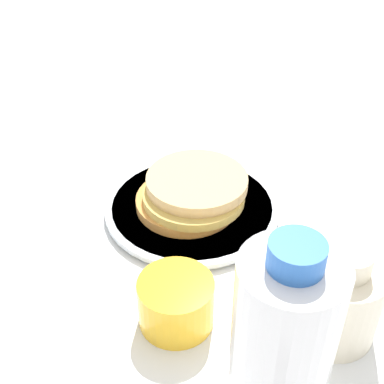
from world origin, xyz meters
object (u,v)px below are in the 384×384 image
Objects in this scene: juice_glass at (176,302)px; water_bottle_near at (277,378)px; pancake_stack at (192,192)px; plate at (192,207)px; cream_jug at (339,298)px.

water_bottle_near is (-0.14, -0.10, 0.09)m from juice_glass.
juice_glass is at bearing -178.90° from pancake_stack.
pancake_stack is 0.36m from water_bottle_near.
juice_glass reaches higher than pancake_stack.
plate is at bearing 66.01° from pancake_stack.
water_bottle_near reaches higher than plate.
juice_glass is (-0.19, -0.00, -0.00)m from pancake_stack.
water_bottle_near is (-0.33, -0.10, 0.09)m from pancake_stack.
plate is 0.94× the size of water_bottle_near.
juice_glass reaches higher than plate.
cream_jug reaches higher than plate.
cream_jug is at bearing -137.15° from pancake_stack.
water_bottle_near is at bearing -163.35° from pancake_stack.
pancake_stack is 0.59× the size of water_bottle_near.
plate is 0.03m from pancake_stack.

